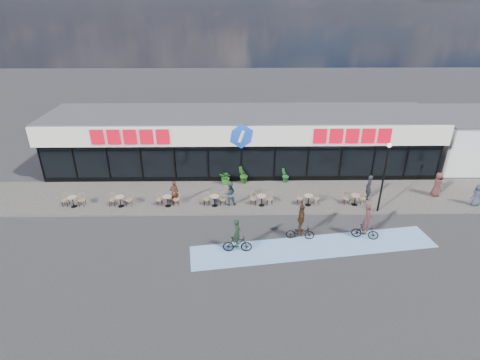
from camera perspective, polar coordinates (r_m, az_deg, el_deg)
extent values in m
plane|color=#28282B|center=(22.76, 0.51, -8.03)|extent=(120.00, 120.00, 0.00)
cube|color=#635D58|center=(26.59, 0.30, -2.53)|extent=(44.00, 5.00, 0.10)
cube|color=#71A1D6|center=(21.98, 11.24, -9.96)|extent=(14.17, 4.13, 0.01)
cube|color=black|center=(30.98, 0.11, 4.68)|extent=(30.00, 6.00, 3.00)
cube|color=white|center=(30.10, 0.12, 8.58)|extent=(30.60, 6.30, 1.50)
cube|color=#47474C|center=(30.02, 0.12, 10.12)|extent=(30.60, 6.30, 0.10)
cube|color=#0E349C|center=(27.59, 0.22, 5.41)|extent=(30.60, 0.08, 0.18)
cube|color=black|center=(27.74, 0.21, 4.64)|extent=(30.00, 0.06, 0.08)
cube|color=black|center=(28.73, 0.21, 0.09)|extent=(30.00, 0.10, 0.40)
cube|color=red|center=(28.12, -16.40, 6.36)|extent=(5.63, 0.18, 1.10)
cube|color=red|center=(28.38, 16.71, 6.49)|extent=(5.63, 0.18, 1.10)
ellipsoid|color=blue|center=(27.09, 0.23, 6.70)|extent=(1.90, 0.24, 1.90)
cylinder|color=black|center=(31.71, -28.04, 2.02)|extent=(0.10, 0.10, 3.00)
cylinder|color=black|center=(30.64, -23.88, 2.12)|extent=(0.10, 0.10, 3.00)
cylinder|color=black|center=(29.75, -19.45, 2.22)|extent=(0.10, 0.10, 3.00)
cylinder|color=black|center=(29.04, -14.77, 2.30)|extent=(0.10, 0.10, 3.00)
cylinder|color=black|center=(28.54, -9.89, 2.37)|extent=(0.10, 0.10, 3.00)
cylinder|color=black|center=(28.25, -4.87, 2.42)|extent=(0.10, 0.10, 3.00)
cylinder|color=black|center=(28.18, 0.21, 2.46)|extent=(0.10, 0.10, 3.00)
cylinder|color=black|center=(28.33, 5.28, 2.48)|extent=(0.10, 0.10, 3.00)
cylinder|color=black|center=(28.70, 10.25, 2.48)|extent=(0.10, 0.10, 3.00)
cylinder|color=black|center=(29.28, 15.06, 2.46)|extent=(0.10, 0.10, 3.00)
cylinder|color=black|center=(30.05, 19.66, 2.42)|extent=(0.10, 0.10, 3.00)
cylinder|color=black|center=(31.01, 24.00, 2.37)|extent=(0.10, 0.10, 3.00)
cylinder|color=black|center=(32.14, 28.05, 2.32)|extent=(0.10, 0.10, 3.00)
cylinder|color=black|center=(25.37, 20.97, -0.01)|extent=(0.12, 0.12, 4.50)
sphere|color=#FFF2CC|center=(24.51, 21.83, 4.94)|extent=(0.28, 0.28, 0.28)
cylinder|color=tan|center=(27.27, -24.23, -2.41)|extent=(0.60, 0.60, 0.04)
cylinder|color=black|center=(27.42, -24.10, -3.06)|extent=(0.06, 0.06, 0.70)
cylinder|color=black|center=(27.58, -23.96, -3.71)|extent=(0.40, 0.40, 0.02)
cylinder|color=tan|center=(26.17, -17.87, -2.47)|extent=(0.60, 0.60, 0.04)
cylinder|color=black|center=(26.33, -17.77, -3.14)|extent=(0.06, 0.06, 0.70)
cylinder|color=black|center=(26.50, -17.66, -3.83)|extent=(0.40, 0.40, 0.02)
cylinder|color=tan|center=(25.42, -11.04, -2.50)|extent=(0.60, 0.60, 0.04)
cylinder|color=black|center=(25.58, -10.98, -3.19)|extent=(0.06, 0.06, 0.70)
cylinder|color=black|center=(25.76, -10.91, -3.89)|extent=(0.40, 0.40, 0.02)
cylinder|color=tan|center=(25.04, -3.91, -2.50)|extent=(0.60, 0.60, 0.04)
cylinder|color=black|center=(25.21, -3.89, -3.20)|extent=(0.06, 0.06, 0.70)
cylinder|color=black|center=(25.39, -3.86, -3.91)|extent=(0.40, 0.40, 0.02)
cylinder|color=tan|center=(25.07, 3.33, -2.45)|extent=(0.60, 0.60, 0.04)
cylinder|color=black|center=(25.23, 3.31, -3.15)|extent=(0.06, 0.06, 0.70)
cylinder|color=black|center=(25.41, 3.29, -3.86)|extent=(0.40, 0.40, 0.02)
cylinder|color=tan|center=(25.48, 10.43, -2.37)|extent=(0.60, 0.60, 0.04)
cylinder|color=black|center=(25.65, 10.37, -3.06)|extent=(0.06, 0.06, 0.70)
cylinder|color=black|center=(25.82, 10.31, -3.76)|extent=(0.40, 0.40, 0.02)
cylinder|color=tan|center=(26.28, 17.21, -2.26)|extent=(0.60, 0.60, 0.04)
cylinder|color=black|center=(26.44, 17.12, -2.93)|extent=(0.06, 0.06, 0.70)
cylinder|color=black|center=(26.60, 17.02, -3.61)|extent=(0.40, 0.40, 0.02)
imported|color=#2A7120|center=(28.08, -2.15, 0.39)|extent=(1.19, 1.12, 1.05)
imported|color=#235518|center=(28.08, 0.44, 0.76)|extent=(0.96, 0.92, 1.36)
imported|color=#1A5D29|center=(28.51, 6.87, 0.71)|extent=(0.78, 0.73, 1.13)
imported|color=#3D1F15|center=(25.62, -9.99, -1.87)|extent=(0.72, 0.61, 1.68)
imported|color=#303F4A|center=(25.07, -1.54, -2.12)|extent=(0.83, 0.65, 1.66)
imported|color=black|center=(27.27, 18.99, -1.06)|extent=(0.50, 0.69, 1.78)
imported|color=#4C2727|center=(29.63, 27.85, -0.58)|extent=(0.62, 0.91, 1.78)
imported|color=#343C51|center=(29.64, 32.44, -1.94)|extent=(0.86, 0.67, 1.56)
imported|color=black|center=(22.28, 9.15, -7.89)|extent=(1.69, 0.73, 0.86)
imported|color=#402917|center=(21.79, 9.32, -5.87)|extent=(0.54, 1.10, 1.81)
imported|color=black|center=(23.19, 18.52, -7.47)|extent=(1.60, 0.88, 0.93)
imported|color=#4E282A|center=(22.73, 18.84, -5.56)|extent=(0.62, 0.77, 1.84)
imported|color=black|center=(20.95, -0.41, -9.75)|extent=(1.64, 0.49, 0.98)
imported|color=black|center=(20.51, -0.42, -7.99)|extent=(0.40, 0.60, 1.63)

